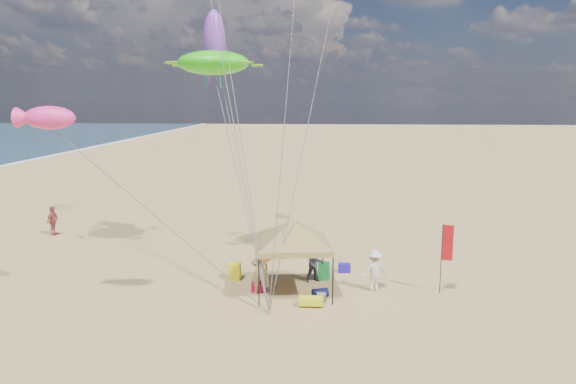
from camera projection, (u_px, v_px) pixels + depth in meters
name	position (u px, v px, depth m)	size (l,w,h in m)	color
ground	(282.00, 321.00, 18.22)	(280.00, 280.00, 0.00)	tan
canopy_tent	(293.00, 223.00, 20.39)	(5.49, 5.49, 3.42)	black
feather_flag	(446.00, 247.00, 20.45)	(0.42, 0.13, 2.83)	black
cooler_red	(259.00, 287.00, 20.93)	(0.54, 0.38, 0.38)	#A60D36
cooler_blue	(344.00, 268.00, 23.28)	(0.54, 0.38, 0.38)	#2514A6
bag_navy	(320.00, 293.00, 20.32)	(0.36, 0.36, 0.60)	#0D103A
bag_orange	(266.00, 257.00, 24.85)	(0.36, 0.36, 0.60)	#DC570C
chair_green	(324.00, 271.00, 22.38)	(0.50, 0.50, 0.70)	#1A9441
chair_yellow	(234.00, 271.00, 22.34)	(0.50, 0.50, 0.70)	yellow
crate_grey	(321.00, 297.00, 19.98)	(0.34, 0.30, 0.28)	slate
beach_cart	(311.00, 301.00, 19.47)	(0.90, 0.50, 0.24)	yellow
person_near_a	(260.00, 270.00, 20.60)	(0.70, 0.46, 1.93)	tan
person_near_b	(315.00, 264.00, 21.95)	(0.76, 0.60, 1.57)	#333845
person_near_c	(374.00, 270.00, 20.96)	(1.09, 0.62, 1.68)	silver
person_far_a	(53.00, 221.00, 29.49)	(0.97, 0.40, 1.65)	#AA4146
turtle_kite	(213.00, 63.00, 23.56)	(3.25, 2.60, 1.08)	#2AD613
fish_kite	(50.00, 118.00, 18.03)	(1.82, 0.91, 0.81)	#FF3090
squid_kite	(214.00, 39.00, 24.57)	(1.02, 1.02, 2.65)	purple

